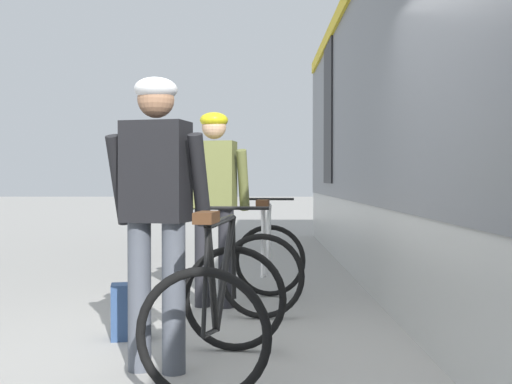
{
  "coord_description": "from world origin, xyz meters",
  "views": [
    {
      "loc": [
        0.23,
        -3.8,
        1.15
      ],
      "look_at": [
        0.2,
        1.48,
        1.05
      ],
      "focal_mm": 43.95,
      "sensor_mm": 36.0,
      "label": 1
    }
  ],
  "objects_px": {
    "cyclist_far_in_olive": "(214,191)",
    "bicycle_near_black": "(220,307)",
    "bicycle_far_white": "(266,263)",
    "cyclist_near_in_dark": "(156,196)",
    "backpack_on_platform": "(131,311)"
  },
  "relations": [
    {
      "from": "bicycle_near_black",
      "to": "cyclist_near_in_dark",
      "type": "bearing_deg",
      "value": 171.13
    },
    {
      "from": "bicycle_near_black",
      "to": "backpack_on_platform",
      "type": "relative_size",
      "value": 2.86
    },
    {
      "from": "backpack_on_platform",
      "to": "cyclist_near_in_dark",
      "type": "bearing_deg",
      "value": -78.69
    },
    {
      "from": "cyclist_far_in_olive",
      "to": "backpack_on_platform",
      "type": "xyz_separation_m",
      "value": [
        -0.52,
        -1.14,
        -0.85
      ]
    },
    {
      "from": "cyclist_far_in_olive",
      "to": "backpack_on_platform",
      "type": "relative_size",
      "value": 4.4
    },
    {
      "from": "bicycle_far_white",
      "to": "cyclist_far_in_olive",
      "type": "bearing_deg",
      "value": -178.48
    },
    {
      "from": "backpack_on_platform",
      "to": "bicycle_near_black",
      "type": "bearing_deg",
      "value": -60.77
    },
    {
      "from": "bicycle_far_white",
      "to": "cyclist_near_in_dark",
      "type": "bearing_deg",
      "value": -109.31
    },
    {
      "from": "bicycle_far_white",
      "to": "backpack_on_platform",
      "type": "height_order",
      "value": "bicycle_far_white"
    },
    {
      "from": "bicycle_near_black",
      "to": "backpack_on_platform",
      "type": "height_order",
      "value": "bicycle_near_black"
    },
    {
      "from": "cyclist_far_in_olive",
      "to": "bicycle_near_black",
      "type": "height_order",
      "value": "cyclist_far_in_olive"
    },
    {
      "from": "cyclist_far_in_olive",
      "to": "bicycle_far_white",
      "type": "height_order",
      "value": "cyclist_far_in_olive"
    },
    {
      "from": "bicycle_near_black",
      "to": "cyclist_far_in_olive",
      "type": "bearing_deg",
      "value": 95.25
    },
    {
      "from": "cyclist_near_in_dark",
      "to": "cyclist_far_in_olive",
      "type": "bearing_deg",
      "value": 83.88
    },
    {
      "from": "cyclist_near_in_dark",
      "to": "bicycle_near_black",
      "type": "distance_m",
      "value": 0.76
    }
  ]
}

